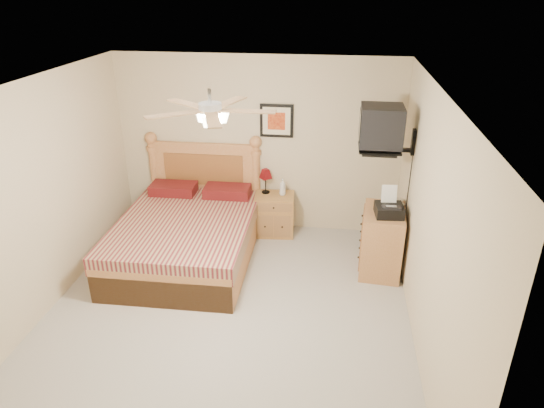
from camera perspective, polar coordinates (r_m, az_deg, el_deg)
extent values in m
plane|color=#A59F95|center=(5.51, -5.40, -13.04)|extent=(4.50, 4.50, 0.00)
cube|color=white|center=(4.44, -6.72, 13.30)|extent=(4.00, 4.50, 0.04)
cube|color=beige|center=(6.89, -1.69, 6.92)|extent=(4.00, 0.04, 2.50)
cube|color=beige|center=(3.10, -16.13, -19.87)|extent=(4.00, 0.04, 2.50)
cube|color=beige|center=(5.64, -26.16, 0.03)|extent=(0.04, 4.50, 2.50)
cube|color=beige|center=(4.81, 17.88, -2.69)|extent=(0.04, 4.50, 2.50)
cube|color=#A66C32|center=(6.99, 0.29, -1.21)|extent=(0.59, 0.46, 0.60)
imported|color=silver|center=(6.83, 1.25, 2.01)|extent=(0.10, 0.10, 0.24)
cube|color=black|center=(6.73, 0.55, 9.77)|extent=(0.46, 0.04, 0.46)
cube|color=#A26B36|center=(6.21, 12.79, -4.29)|extent=(0.55, 0.74, 0.83)
imported|color=#BFB29C|center=(6.23, 13.05, 0.24)|extent=(0.29, 0.34, 0.03)
imported|color=tan|center=(6.22, 13.17, 0.44)|extent=(0.29, 0.34, 0.02)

